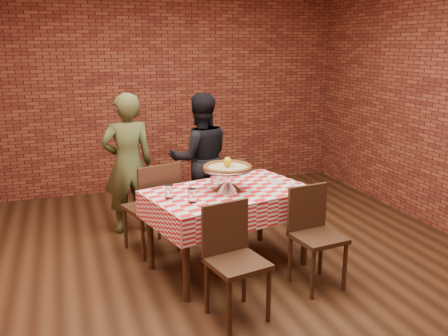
{
  "coord_description": "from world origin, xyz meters",
  "views": [
    {
      "loc": [
        -1.21,
        -3.74,
        2.06
      ],
      "look_at": [
        0.17,
        0.34,
        0.94
      ],
      "focal_mm": 38.89,
      "sensor_mm": 36.0,
      "label": 1
    }
  ],
  "objects_px": {
    "chair_far_right": "(223,194)",
    "table": "(228,229)",
    "water_glass_left": "(192,196)",
    "diner_olive": "(128,164)",
    "chair_near_left": "(237,265)",
    "chair_near_right": "(318,239)",
    "condiment_caddy": "(217,174)",
    "chair_far_left": "(151,206)",
    "water_glass_right": "(169,192)",
    "pizza_stand": "(228,179)",
    "diner_black": "(201,159)",
    "pizza": "(228,168)"
  },
  "relations": [
    {
      "from": "chair_far_right",
      "to": "table",
      "type": "bearing_deg",
      "value": 74.96
    },
    {
      "from": "water_glass_left",
      "to": "diner_olive",
      "type": "distance_m",
      "value": 1.48
    },
    {
      "from": "chair_near_left",
      "to": "chair_near_right",
      "type": "bearing_deg",
      "value": 4.77
    },
    {
      "from": "chair_far_right",
      "to": "condiment_caddy",
      "type": "bearing_deg",
      "value": 66.16
    },
    {
      "from": "water_glass_left",
      "to": "chair_far_left",
      "type": "height_order",
      "value": "chair_far_left"
    },
    {
      "from": "water_glass_right",
      "to": "condiment_caddy",
      "type": "distance_m",
      "value": 0.68
    },
    {
      "from": "water_glass_right",
      "to": "condiment_caddy",
      "type": "height_order",
      "value": "condiment_caddy"
    },
    {
      "from": "water_glass_left",
      "to": "water_glass_right",
      "type": "bearing_deg",
      "value": 133.11
    },
    {
      "from": "pizza_stand",
      "to": "condiment_caddy",
      "type": "distance_m",
      "value": 0.33
    },
    {
      "from": "water_glass_left",
      "to": "water_glass_right",
      "type": "distance_m",
      "value": 0.23
    },
    {
      "from": "chair_near_right",
      "to": "diner_olive",
      "type": "bearing_deg",
      "value": 119.05
    },
    {
      "from": "condiment_caddy",
      "to": "diner_black",
      "type": "bearing_deg",
      "value": 62.04
    },
    {
      "from": "chair_near_left",
      "to": "chair_far_right",
      "type": "bearing_deg",
      "value": 63.23
    },
    {
      "from": "diner_olive",
      "to": "chair_far_left",
      "type": "bearing_deg",
      "value": 99.24
    },
    {
      "from": "chair_near_right",
      "to": "chair_near_left",
      "type": "bearing_deg",
      "value": -170.97
    },
    {
      "from": "condiment_caddy",
      "to": "pizza",
      "type": "bearing_deg",
      "value": -111.79
    },
    {
      "from": "water_glass_left",
      "to": "diner_olive",
      "type": "height_order",
      "value": "diner_olive"
    },
    {
      "from": "table",
      "to": "pizza",
      "type": "bearing_deg",
      "value": -158.06
    },
    {
      "from": "condiment_caddy",
      "to": "diner_olive",
      "type": "relative_size",
      "value": 0.09
    },
    {
      "from": "table",
      "to": "diner_black",
      "type": "bearing_deg",
      "value": 85.4
    },
    {
      "from": "chair_near_right",
      "to": "water_glass_left",
      "type": "bearing_deg",
      "value": 152.43
    },
    {
      "from": "pizza_stand",
      "to": "chair_near_right",
      "type": "xyz_separation_m",
      "value": [
        0.61,
        -0.6,
        -0.42
      ]
    },
    {
      "from": "table",
      "to": "diner_olive",
      "type": "relative_size",
      "value": 0.92
    },
    {
      "from": "water_glass_right",
      "to": "diner_black",
      "type": "relative_size",
      "value": 0.08
    },
    {
      "from": "chair_near_left",
      "to": "diner_olive",
      "type": "height_order",
      "value": "diner_olive"
    },
    {
      "from": "diner_olive",
      "to": "pizza_stand",
      "type": "bearing_deg",
      "value": 118.06
    },
    {
      "from": "water_glass_right",
      "to": "condiment_caddy",
      "type": "xyz_separation_m",
      "value": [
        0.56,
        0.39,
        0.01
      ]
    },
    {
      "from": "water_glass_left",
      "to": "pizza_stand",
      "type": "bearing_deg",
      "value": 30.77
    },
    {
      "from": "pizza_stand",
      "to": "chair_far_left",
      "type": "bearing_deg",
      "value": 134.25
    },
    {
      "from": "chair_near_left",
      "to": "chair_far_right",
      "type": "distance_m",
      "value": 1.78
    },
    {
      "from": "pizza",
      "to": "chair_near_left",
      "type": "height_order",
      "value": "pizza"
    },
    {
      "from": "condiment_caddy",
      "to": "diner_olive",
      "type": "xyz_separation_m",
      "value": [
        -0.73,
        0.88,
        -0.05
      ]
    },
    {
      "from": "diner_olive",
      "to": "diner_black",
      "type": "xyz_separation_m",
      "value": [
        0.84,
        0.07,
        -0.02
      ]
    },
    {
      "from": "diner_black",
      "to": "chair_near_right",
      "type": "bearing_deg",
      "value": 109.06
    },
    {
      "from": "condiment_caddy",
      "to": "chair_near_right",
      "type": "xyz_separation_m",
      "value": [
        0.61,
        -0.93,
        -0.39
      ]
    },
    {
      "from": "chair_far_left",
      "to": "chair_near_left",
      "type": "bearing_deg",
      "value": 87.27
    },
    {
      "from": "chair_near_left",
      "to": "table",
      "type": "bearing_deg",
      "value": 63.52
    },
    {
      "from": "chair_far_right",
      "to": "pizza_stand",
      "type": "bearing_deg",
      "value": 74.44
    },
    {
      "from": "water_glass_left",
      "to": "chair_near_right",
      "type": "relative_size",
      "value": 0.14
    },
    {
      "from": "condiment_caddy",
      "to": "chair_far_right",
      "type": "xyz_separation_m",
      "value": [
        0.25,
        0.55,
        -0.39
      ]
    },
    {
      "from": "condiment_caddy",
      "to": "chair_near_right",
      "type": "bearing_deg",
      "value": -78.2
    },
    {
      "from": "chair_near_left",
      "to": "pizza_stand",
      "type": "bearing_deg",
      "value": 64.06
    },
    {
      "from": "condiment_caddy",
      "to": "diner_olive",
      "type": "bearing_deg",
      "value": 108.47
    },
    {
      "from": "pizza",
      "to": "pizza_stand",
      "type": "bearing_deg",
      "value": 0.0
    },
    {
      "from": "water_glass_left",
      "to": "chair_near_left",
      "type": "xyz_separation_m",
      "value": [
        0.18,
        -0.61,
        -0.38
      ]
    },
    {
      "from": "condiment_caddy",
      "to": "chair_near_left",
      "type": "bearing_deg",
      "value": -121.8
    },
    {
      "from": "table",
      "to": "water_glass_right",
      "type": "bearing_deg",
      "value": -173.06
    },
    {
      "from": "condiment_caddy",
      "to": "diner_olive",
      "type": "height_order",
      "value": "diner_olive"
    },
    {
      "from": "table",
      "to": "diner_olive",
      "type": "xyz_separation_m",
      "value": [
        -0.74,
        1.2,
        0.4
      ]
    },
    {
      "from": "chair_far_left",
      "to": "diner_olive",
      "type": "distance_m",
      "value": 0.68
    }
  ]
}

